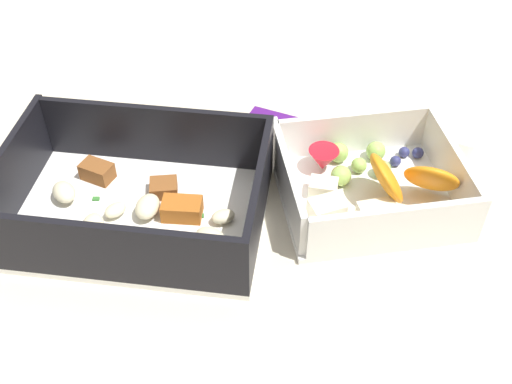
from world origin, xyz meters
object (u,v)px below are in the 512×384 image
(fruit_bowl, at_px, (373,183))
(paper_cup_liner, at_px, (469,142))
(pasta_container, at_px, (138,203))
(candy_bar, at_px, (283,125))

(fruit_bowl, xyz_separation_m, paper_cup_liner, (0.10, 0.07, -0.01))
(pasta_container, bearing_deg, fruit_bowl, 15.49)
(candy_bar, bearing_deg, fruit_bowl, -52.67)
(candy_bar, relative_size, paper_cup_liner, 1.97)
(paper_cup_liner, bearing_deg, pasta_container, -162.52)
(candy_bar, height_order, paper_cup_liner, paper_cup_liner)
(fruit_bowl, height_order, candy_bar, fruit_bowl)
(pasta_container, height_order, candy_bar, pasta_container)
(candy_bar, xyz_separation_m, paper_cup_liner, (0.18, -0.03, 0.00))
(pasta_container, distance_m, candy_bar, 0.18)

